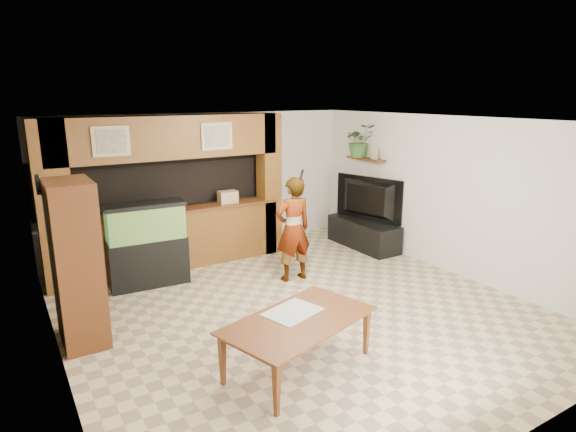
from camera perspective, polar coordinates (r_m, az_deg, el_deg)
floor at (r=6.91m, az=0.99°, el=-10.86°), size 6.50×6.50×0.00m
ceiling at (r=6.26m, az=1.09°, el=11.22°), size 6.50×6.50×0.00m
wall_back at (r=9.31m, az=-9.82°, el=3.94°), size 6.00×0.00×6.00m
wall_left at (r=5.53m, az=-26.28°, el=-4.43°), size 0.00×6.50×6.50m
wall_right at (r=8.43m, az=18.51°, el=2.34°), size 0.00×6.50×6.50m
partition at (r=8.43m, az=-14.24°, el=2.73°), size 4.20×0.99×2.60m
wall_clock at (r=6.37m, az=-27.49°, el=3.32°), size 0.05×0.25×0.25m
wall_shelf at (r=9.61m, az=9.20°, el=6.70°), size 0.25×0.90×0.04m
pantry_cabinet at (r=6.22m, az=-23.79°, el=-5.18°), size 0.50×0.81×1.98m
trash_can at (r=6.60m, az=-24.04°, el=-10.99°), size 0.28×0.28×0.51m
aquarium at (r=7.80m, az=-16.35°, el=-3.38°), size 1.20×0.45×1.33m
tv_stand at (r=9.59m, az=8.92°, el=-2.09°), size 0.58×1.58×0.53m
television at (r=9.42m, az=9.08°, el=1.95°), size 0.59×1.48×0.86m
photo_frame at (r=9.41m, az=10.20°, el=7.25°), size 0.03×0.15×0.20m
potted_plant at (r=9.69m, az=8.47°, el=8.83°), size 0.72×0.68×0.65m
person at (r=7.65m, az=0.61°, el=-1.58°), size 0.64×0.43×1.69m
microphone at (r=7.35m, az=1.62°, el=4.93°), size 0.04×0.11×0.17m
dining_table at (r=5.39m, az=1.52°, el=-15.02°), size 1.87×1.37×0.59m
newspaper_a at (r=5.43m, az=0.52°, el=-11.27°), size 0.71×0.60×0.01m
counter_box at (r=8.65m, az=-7.15°, el=2.25°), size 0.34×0.23×0.22m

